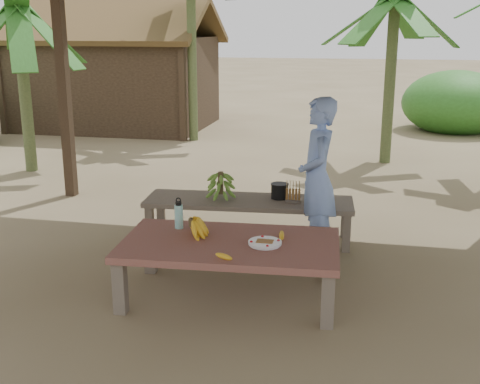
% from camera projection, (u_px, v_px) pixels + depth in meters
% --- Properties ---
extents(ground, '(80.00, 80.00, 0.00)m').
position_uv_depth(ground, '(236.00, 278.00, 5.50)').
color(ground, brown).
rests_on(ground, ground).
extents(work_table, '(1.86, 1.11, 0.50)m').
position_uv_depth(work_table, '(230.00, 249.00, 5.01)').
color(work_table, brown).
rests_on(work_table, ground).
extents(bench, '(2.24, 0.77, 0.45)m').
position_uv_depth(bench, '(249.00, 204.00, 6.41)').
color(bench, brown).
rests_on(bench, ground).
extents(ripe_banana_bunch, '(0.36, 0.35, 0.17)m').
position_uv_depth(ripe_banana_bunch, '(191.00, 226.00, 5.11)').
color(ripe_banana_bunch, yellow).
rests_on(ripe_banana_bunch, work_table).
extents(plate, '(0.28, 0.28, 0.04)m').
position_uv_depth(plate, '(265.00, 243.00, 4.91)').
color(plate, white).
rests_on(plate, work_table).
extents(loose_banana_front, '(0.15, 0.07, 0.04)m').
position_uv_depth(loose_banana_front, '(224.00, 256.00, 4.61)').
color(loose_banana_front, yellow).
rests_on(loose_banana_front, work_table).
extents(loose_banana_side, '(0.07, 0.16, 0.04)m').
position_uv_depth(loose_banana_side, '(282.00, 235.00, 5.08)').
color(loose_banana_side, yellow).
rests_on(loose_banana_side, work_table).
extents(water_flask, '(0.07, 0.07, 0.28)m').
position_uv_depth(water_flask, '(179.00, 215.00, 5.30)').
color(water_flask, '#3FC6BB').
rests_on(water_flask, work_table).
extents(green_banana_stalk, '(0.29, 0.29, 0.31)m').
position_uv_depth(green_banana_stalk, '(221.00, 185.00, 6.39)').
color(green_banana_stalk, '#598C2D').
rests_on(green_banana_stalk, bench).
extents(cooking_pot, '(0.18, 0.18, 0.16)m').
position_uv_depth(cooking_pot, '(280.00, 191.00, 6.42)').
color(cooking_pot, black).
rests_on(cooking_pot, bench).
extents(skewer_rack, '(0.19, 0.09, 0.24)m').
position_uv_depth(skewer_rack, '(293.00, 191.00, 6.25)').
color(skewer_rack, '#A57F47').
rests_on(skewer_rack, bench).
extents(woman, '(0.50, 0.65, 1.58)m').
position_uv_depth(woman, '(317.00, 178.00, 5.90)').
color(woman, '#7591DD').
rests_on(woman, ground).
extents(hut, '(4.40, 3.43, 2.85)m').
position_uv_depth(hut, '(118.00, 78.00, 13.65)').
color(hut, black).
rests_on(hut, ground).
extents(banana_plant_n, '(1.80, 1.80, 2.93)m').
position_uv_depth(banana_plant_n, '(394.00, 12.00, 9.57)').
color(banana_plant_n, '#596638').
rests_on(banana_plant_n, ground).
extents(banana_plant_w, '(1.80, 1.80, 2.73)m').
position_uv_depth(banana_plant_w, '(18.00, 25.00, 9.04)').
color(banana_plant_w, '#596638').
rests_on(banana_plant_w, ground).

